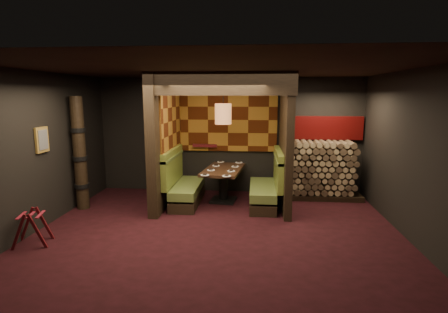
% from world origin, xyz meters
% --- Properties ---
extents(floor, '(6.50, 5.50, 0.02)m').
position_xyz_m(floor, '(0.00, 0.00, -0.01)').
color(floor, black).
rests_on(floor, ground).
extents(ceiling, '(6.50, 5.50, 0.02)m').
position_xyz_m(ceiling, '(0.00, 0.00, 2.86)').
color(ceiling, black).
rests_on(ceiling, ground).
extents(wall_back, '(6.50, 0.02, 2.85)m').
position_xyz_m(wall_back, '(0.00, 2.76, 1.43)').
color(wall_back, black).
rests_on(wall_back, ground).
extents(wall_front, '(6.50, 0.02, 2.85)m').
position_xyz_m(wall_front, '(0.00, -2.76, 1.43)').
color(wall_front, black).
rests_on(wall_front, ground).
extents(wall_left, '(0.02, 5.50, 2.85)m').
position_xyz_m(wall_left, '(-3.26, 0.00, 1.43)').
color(wall_left, black).
rests_on(wall_left, ground).
extents(wall_right, '(0.02, 5.50, 2.85)m').
position_xyz_m(wall_right, '(3.26, 0.00, 1.43)').
color(wall_right, black).
rests_on(wall_right, ground).
extents(partition_left, '(0.20, 2.20, 2.85)m').
position_xyz_m(partition_left, '(-1.35, 1.65, 1.43)').
color(partition_left, black).
rests_on(partition_left, floor).
extents(partition_right, '(0.15, 2.10, 2.85)m').
position_xyz_m(partition_right, '(1.30, 1.70, 1.43)').
color(partition_right, black).
rests_on(partition_right, floor).
extents(header_beam, '(2.85, 0.18, 0.44)m').
position_xyz_m(header_beam, '(-0.02, 0.70, 2.63)').
color(header_beam, black).
rests_on(header_beam, partition_left).
extents(tapa_back_panel, '(2.40, 0.06, 1.55)m').
position_xyz_m(tapa_back_panel, '(-0.02, 2.71, 1.82)').
color(tapa_back_panel, '#8D5A1B').
rests_on(tapa_back_panel, wall_back).
extents(tapa_side_panel, '(0.04, 1.85, 1.45)m').
position_xyz_m(tapa_side_panel, '(-1.23, 1.82, 1.85)').
color(tapa_side_panel, '#8D5A1B').
rests_on(tapa_side_panel, partition_left).
extents(lacquer_shelf, '(0.60, 0.12, 0.07)m').
position_xyz_m(lacquer_shelf, '(-0.60, 2.65, 1.18)').
color(lacquer_shelf, '#4F1116').
rests_on(lacquer_shelf, wall_back).
extents(booth_bench_left, '(0.68, 1.60, 1.14)m').
position_xyz_m(booth_bench_left, '(-0.96, 1.65, 0.40)').
color(booth_bench_left, black).
rests_on(booth_bench_left, floor).
extents(booth_bench_right, '(0.68, 1.60, 1.14)m').
position_xyz_m(booth_bench_right, '(0.93, 1.65, 0.40)').
color(booth_bench_right, black).
rests_on(booth_bench_right, floor).
extents(dining_table, '(0.97, 1.55, 0.77)m').
position_xyz_m(dining_table, '(-0.06, 1.86, 0.54)').
color(dining_table, black).
rests_on(dining_table, floor).
extents(place_settings, '(0.82, 1.73, 0.03)m').
position_xyz_m(place_settings, '(-0.06, 1.86, 0.78)').
color(place_settings, white).
rests_on(place_settings, dining_table).
extents(pendant_lamp, '(0.37, 0.37, 1.06)m').
position_xyz_m(pendant_lamp, '(-0.06, 1.81, 2.01)').
color(pendant_lamp, '#9F6034').
rests_on(pendant_lamp, ceiling).
extents(framed_picture, '(0.05, 0.36, 0.46)m').
position_xyz_m(framed_picture, '(-3.22, 0.10, 1.62)').
color(framed_picture, olive).
rests_on(framed_picture, wall_left).
extents(luggage_rack, '(0.65, 0.54, 0.62)m').
position_xyz_m(luggage_rack, '(-2.97, -0.76, 0.31)').
color(luggage_rack, '#430C0F').
rests_on(luggage_rack, floor).
extents(totem_column, '(0.31, 0.31, 2.40)m').
position_xyz_m(totem_column, '(-3.05, 1.10, 1.19)').
color(totem_column, black).
rests_on(totem_column, floor).
extents(firewood_stack, '(1.73, 0.70, 1.36)m').
position_xyz_m(firewood_stack, '(2.29, 2.35, 0.68)').
color(firewood_stack, black).
rests_on(firewood_stack, floor).
extents(mosaic_header, '(1.83, 0.10, 0.56)m').
position_xyz_m(mosaic_header, '(2.29, 2.68, 1.64)').
color(mosaic_header, maroon).
rests_on(mosaic_header, wall_back).
extents(bay_front_post, '(0.08, 0.08, 2.85)m').
position_xyz_m(bay_front_post, '(1.39, 1.96, 1.43)').
color(bay_front_post, black).
rests_on(bay_front_post, floor).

